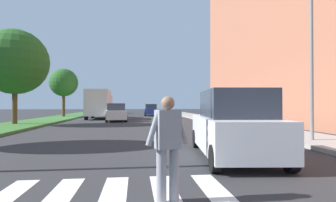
{
  "coord_description": "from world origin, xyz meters",
  "views": [
    {
      "loc": [
        0.82,
        3.9,
        1.56
      ],
      "look_at": [
        2.65,
        19.33,
        1.76
      ],
      "focal_mm": 29.44,
      "sensor_mm": 36.0,
      "label": 1
    }
  ],
  "objects": [
    {
      "name": "truck_box_delivery",
      "position": [
        -3.08,
        34.42,
        1.63
      ],
      "size": [
        2.4,
        6.2,
        3.1
      ],
      "color": "silver",
      "rests_on": "ground_plane"
    },
    {
      "name": "sedan_distant",
      "position": [
        2.97,
        42.37,
        0.76
      ],
      "size": [
        1.87,
        4.17,
        1.63
      ],
      "color": "navy",
      "rests_on": "ground_plane"
    },
    {
      "name": "sedan_midblock",
      "position": [
        -1.01,
        29.94,
        0.77
      ],
      "size": [
        2.26,
        4.45,
        1.67
      ],
      "color": "silver",
      "rests_on": "ground_plane"
    },
    {
      "name": "street_lamp_right",
      "position": [
        7.74,
        14.15,
        4.59
      ],
      "size": [
        1.02,
        0.24,
        7.5
      ],
      "color": "slate",
      "rests_on": "sidewalk_right"
    },
    {
      "name": "sidewalk_right",
      "position": [
        8.34,
        28.0,
        0.07
      ],
      "size": [
        3.0,
        64.0,
        0.15
      ],
      "primitive_type": "cube",
      "color": "#9E9991",
      "rests_on": "ground_plane"
    },
    {
      "name": "tree_far",
      "position": [
        -8.0,
        25.29,
        4.69
      ],
      "size": [
        4.78,
        4.78,
        6.95
      ],
      "color": "#4C3823",
      "rests_on": "median_strip"
    },
    {
      "name": "tree_distant",
      "position": [
        -7.73,
        38.07,
        4.18
      ],
      "size": [
        3.32,
        3.32,
        5.71
      ],
      "color": "#4C3823",
      "rests_on": "median_strip"
    },
    {
      "name": "sedan_far_horizon",
      "position": [
        -2.65,
        50.72,
        0.77
      ],
      "size": [
        1.87,
        4.15,
        1.66
      ],
      "color": "navy",
      "rests_on": "ground_plane"
    },
    {
      "name": "ground_plane",
      "position": [
        0.0,
        30.0,
        0.0
      ],
      "size": [
        140.0,
        140.0,
        0.0
      ],
      "primitive_type": "plane",
      "color": "#2D2D30"
    },
    {
      "name": "median_strip",
      "position": [
        -7.53,
        28.0,
        0.07
      ],
      "size": [
        3.78,
        64.0,
        0.15
      ],
      "primitive_type": "cube",
      "color": "#386B2D",
      "rests_on": "ground_plane"
    },
    {
      "name": "pedestrian_performer",
      "position": [
        1.33,
        8.28,
        0.93
      ],
      "size": [
        0.74,
        0.33,
        1.69
      ],
      "color": "gray",
      "rests_on": "ground_plane"
    },
    {
      "name": "suv_crossing",
      "position": [
        3.68,
        11.7,
        0.93
      ],
      "size": [
        2.4,
        4.77,
        1.97
      ],
      "color": "silver",
      "rests_on": "ground_plane"
    },
    {
      "name": "crosswalk",
      "position": [
        0.0,
        8.76,
        0.0
      ],
      "size": [
        4.95,
        2.2,
        0.01
      ],
      "color": "silver",
      "rests_on": "ground_plane"
    }
  ]
}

